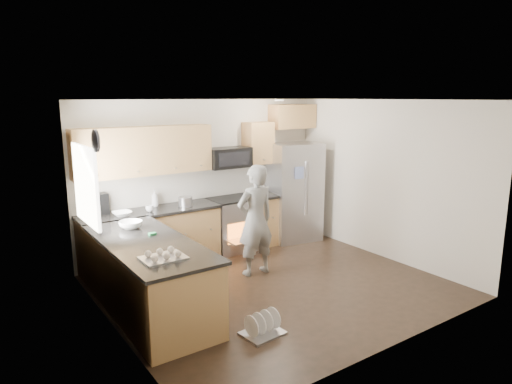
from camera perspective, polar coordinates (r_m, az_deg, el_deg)
ground at (r=6.63m, az=2.29°, el=-11.67°), size 4.50×4.50×0.00m
room_shell at (r=6.14m, az=2.06°, el=2.77°), size 4.54×4.04×2.62m
back_cabinet_run at (r=7.47m, az=-9.37°, el=-1.31°), size 4.45×0.64×2.50m
peninsula at (r=5.86m, az=-13.24°, el=-10.31°), size 0.96×2.36×1.02m
stove_range at (r=7.92m, az=-3.01°, el=-2.55°), size 0.76×0.97×1.79m
refrigerator at (r=8.50m, az=4.79°, el=0.02°), size 0.99×0.83×1.81m
person at (r=6.80m, az=-0.09°, el=-3.54°), size 0.61×0.41×1.68m
dish_rack at (r=5.38m, az=0.82°, el=-16.66°), size 0.48×0.39×0.28m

